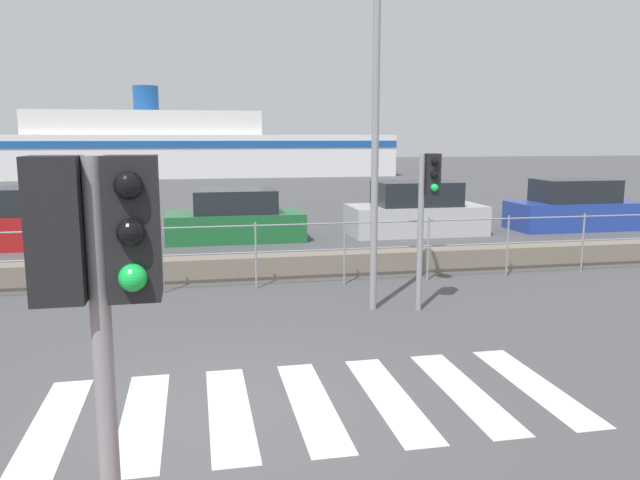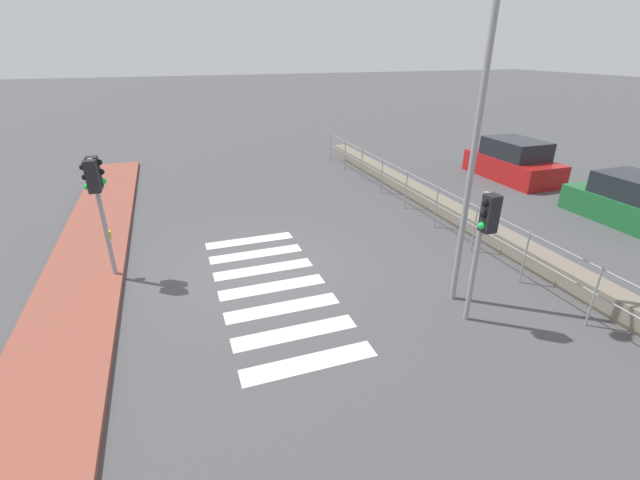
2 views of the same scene
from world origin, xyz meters
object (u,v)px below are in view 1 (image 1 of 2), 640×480
Objects in this scene: ferry_boat at (187,149)px; parked_car_silver at (416,212)px; parked_car_red at (39,221)px; traffic_light_near at (99,287)px; parked_car_blue at (574,208)px; traffic_light_far at (428,196)px; streetlamp at (379,82)px; parked_car_green at (235,218)px.

ferry_boat reaches higher than parked_car_silver.
ferry_boat is 7.48× the size of parked_car_red.
traffic_light_near is 0.70× the size of parked_car_blue.
traffic_light_far is 2.02m from streetlamp.
parked_car_red is at bearing 180.00° from parked_car_green.
parked_car_red is 5.24m from parked_car_green.
parked_car_silver is (7.01, 14.75, -1.54)m from traffic_light_near.
traffic_light_far is 0.65× the size of parked_car_silver.
parked_car_silver reaches higher than parked_car_blue.
parked_car_silver is at bearing -0.00° from parked_car_green.
traffic_light_near is 14.92m from parked_car_green.
parked_car_blue is at bearing 0.00° from parked_car_green.
traffic_light_near is at bearing -89.99° from ferry_boat.
streetlamp is 12.37m from parked_car_blue.
traffic_light_near reaches higher than parked_car_silver.
traffic_light_far is at bearing -71.54° from parked_car_green.
traffic_light_near is 1.07× the size of traffic_light_far.
parked_car_silver is at bearing -0.00° from parked_car_red.
parked_car_red is 10.67m from parked_car_silver.
parked_car_red is at bearing 134.58° from traffic_light_far.
ferry_boat is at bearing 103.15° from parked_car_silver.
streetlamp is at bearing 177.55° from traffic_light_far.
parked_car_silver is (10.67, -0.00, 0.00)m from parked_car_red.
traffic_light_far reaches higher than parked_car_red.
parked_car_green is at bearing 83.93° from traffic_light_near.
traffic_light_near is at bearing -115.42° from parked_car_silver.
streetlamp is 11.12m from parked_car_red.
parked_car_blue is (12.32, -30.02, -1.35)m from ferry_boat.
traffic_light_far is 0.09× the size of ferry_boat.
parked_car_silver is (5.44, -0.00, 0.06)m from parked_car_green.
traffic_light_far is at bearing -83.62° from ferry_boat.
streetlamp is 8.80m from parked_car_green.
parked_car_green is 0.95× the size of parked_car_blue.
traffic_light_far is 8.59m from parked_car_silver.
traffic_light_near is 44.77m from ferry_boat.
traffic_light_near reaches higher than parked_car_red.
parked_car_green is 10.74m from parked_car_blue.
traffic_light_far is at bearing -45.42° from parked_car_red.
parked_car_red is (-7.92, 8.03, -1.27)m from traffic_light_far.
parked_car_green is at bearing -87.00° from ferry_boat.
parked_car_silver is at bearing -76.85° from ferry_boat.
ferry_boat reaches higher than traffic_light_near.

